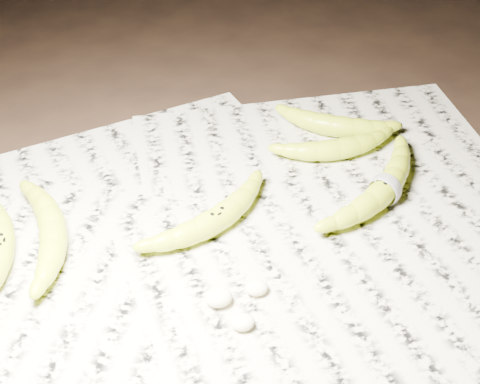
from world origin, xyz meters
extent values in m
plane|color=black|center=(0.00, 0.00, 0.00)|extent=(3.00, 3.00, 0.00)
cube|color=beige|center=(-0.01, -0.02, 0.00)|extent=(0.90, 0.70, 0.01)
torus|color=white|center=(0.19, -0.01, 0.03)|extent=(0.03, 0.04, 0.05)
ellipsoid|color=#FFF0C5|center=(-0.08, -0.14, 0.02)|extent=(0.03, 0.03, 0.02)
ellipsoid|color=#FFF0C5|center=(-0.06, -0.19, 0.02)|extent=(0.03, 0.02, 0.02)
ellipsoid|color=#FFF0C5|center=(-0.03, -0.14, 0.02)|extent=(0.03, 0.02, 0.02)
camera|label=1|loc=(-0.19, -0.67, 0.62)|focal=50.00mm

